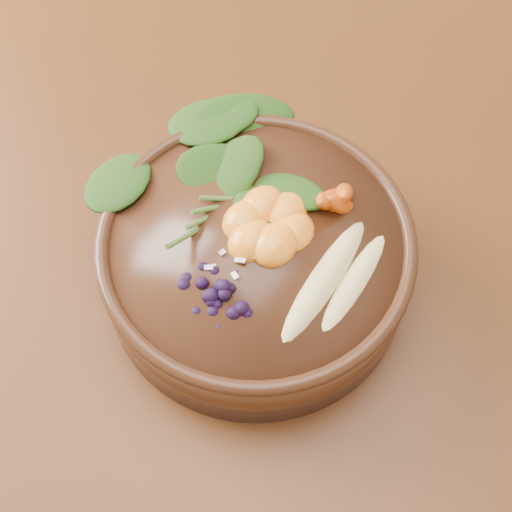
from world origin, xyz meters
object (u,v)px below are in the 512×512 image
kale_heap (250,158)px  mandarin_cluster (269,217)px  carrot_cluster (354,179)px  blueberry_pile (221,281)px  stoneware_bowl (256,261)px  dining_table (142,143)px  banana_halves (341,273)px

kale_heap → mandarin_cluster: (0.05, -0.04, -0.01)m
carrot_cluster → mandarin_cluster: 0.09m
kale_heap → blueberry_pile: (0.06, -0.12, -0.00)m
stoneware_bowl → dining_table: bearing=157.5°
stoneware_bowl → kale_heap: 0.10m
dining_table → kale_heap: bearing=-13.7°
banana_halves → dining_table: bearing=160.0°
dining_table → stoneware_bowl: 0.33m
dining_table → carrot_cluster: carrot_cluster is taller
stoneware_bowl → mandarin_cluster: mandarin_cluster is taller
stoneware_bowl → blueberry_pile: 0.09m
dining_table → mandarin_cluster: size_ratio=16.55×
dining_table → mandarin_cluster: bearing=-19.0°
stoneware_bowl → banana_halves: bearing=6.8°
dining_table → stoneware_bowl: (0.28, -0.11, 0.13)m
dining_table → kale_heap: (0.22, -0.05, 0.20)m
dining_table → mandarin_cluster: (0.28, -0.10, 0.19)m
stoneware_bowl → carrot_cluster: carrot_cluster is taller
mandarin_cluster → dining_table: bearing=161.0°
blueberry_pile → carrot_cluster: bearing=74.5°
mandarin_cluster → blueberry_pile: bearing=-85.2°
banana_halves → mandarin_cluster: mandarin_cluster is taller
banana_halves → mandarin_cluster: 0.09m
blueberry_pile → mandarin_cluster: bearing=94.8°
dining_table → blueberry_pile: bearing=-32.0°
kale_heap → mandarin_cluster: size_ratio=2.07×
carrot_cluster → banana_halves: 0.09m
kale_heap → dining_table: bearing=166.3°
stoneware_bowl → mandarin_cluster: (0.00, 0.02, 0.06)m
blueberry_pile → kale_heap: bearing=115.9°
kale_heap → carrot_cluster: bearing=14.6°
dining_table → mandarin_cluster: 0.35m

